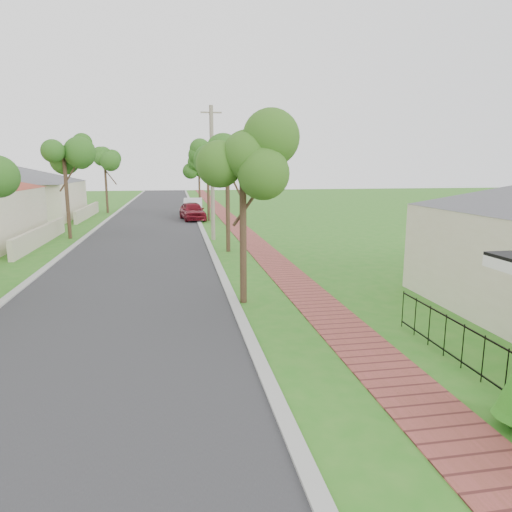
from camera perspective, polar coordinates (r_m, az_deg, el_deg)
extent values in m
plane|color=#2A721B|center=(8.27, -1.15, -20.14)|extent=(160.00, 160.00, 0.00)
cube|color=#28282B|center=(27.40, -13.84, 1.76)|extent=(7.00, 120.00, 0.02)
cube|color=#9E9E99|center=(27.38, -6.19, 2.02)|extent=(0.30, 120.00, 0.10)
cube|color=#9E9E99|center=(27.89, -21.33, 1.48)|extent=(0.30, 120.00, 0.10)
cube|color=#97403C|center=(27.67, -0.81, 2.17)|extent=(1.50, 120.00, 0.03)
cube|color=black|center=(9.77, 29.07, -10.33)|extent=(0.03, 8.00, 0.03)
cube|color=black|center=(10.07, 28.63, -14.59)|extent=(0.03, 8.00, 0.03)
cylinder|color=black|center=(9.94, 28.82, -12.76)|extent=(0.02, 0.02, 1.00)
cylinder|color=black|center=(10.42, 26.51, -11.45)|extent=(0.02, 0.02, 1.00)
cylinder|color=black|center=(10.91, 24.43, -10.25)|extent=(0.02, 0.02, 1.00)
cylinder|color=black|center=(11.43, 22.55, -9.14)|extent=(0.02, 0.02, 1.00)
cylinder|color=black|center=(11.96, 20.84, -8.12)|extent=(0.02, 0.02, 1.00)
cylinder|color=black|center=(12.51, 19.28, -7.18)|extent=(0.02, 0.02, 1.00)
cylinder|color=black|center=(13.06, 17.87, -6.31)|extent=(0.02, 0.02, 1.00)
cylinder|color=#382619|center=(23.22, -3.55, 6.10)|extent=(0.22, 0.22, 4.55)
sphere|color=#204C14|center=(23.14, -3.62, 12.04)|extent=(1.70, 1.70, 1.70)
cylinder|color=#382619|center=(37.12, -5.99, 8.19)|extent=(0.22, 0.22, 4.90)
sphere|color=#204C14|center=(37.09, -6.07, 12.19)|extent=(1.70, 1.70, 1.70)
cylinder|color=#382619|center=(51.10, -7.09, 8.55)|extent=(0.22, 0.22, 4.20)
sphere|color=#204C14|center=(51.05, -7.15, 11.04)|extent=(1.70, 1.70, 1.70)
cylinder|color=#382619|center=(29.75, -22.54, 6.71)|extent=(0.22, 0.22, 4.90)
sphere|color=#204C14|center=(29.71, -22.91, 11.69)|extent=(1.70, 1.70, 1.70)
cylinder|color=#382619|center=(45.49, -18.21, 8.01)|extent=(0.22, 0.22, 4.55)
sphere|color=#204C14|center=(45.45, -18.39, 11.03)|extent=(1.70, 1.70, 1.70)
cube|color=#BFB299|center=(28.28, -25.28, 2.33)|extent=(0.25, 10.00, 1.00)
cube|color=beige|center=(43.38, -28.79, 6.05)|extent=(11.00, 10.00, 3.00)
pyramid|color=#4C4C51|center=(43.30, -29.07, 9.07)|extent=(15.56, 15.56, 1.60)
cube|color=#BFB299|center=(41.85, -20.32, 5.21)|extent=(0.25, 10.00, 1.00)
imported|color=maroon|center=(37.73, -7.95, 5.58)|extent=(2.31, 4.53, 1.48)
imported|color=silver|center=(41.29, -7.88, 6.09)|extent=(1.94, 4.74, 1.53)
cylinder|color=#382619|center=(14.30, -1.62, 2.38)|extent=(0.22, 0.22, 4.24)
sphere|color=#36651D|center=(14.14, -1.67, 11.40)|extent=(2.11, 2.11, 2.11)
cylinder|color=gray|center=(27.08, -5.49, 10.13)|extent=(0.24, 0.24, 7.72)
cube|color=gray|center=(27.24, -5.63, 17.43)|extent=(1.20, 0.08, 0.08)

